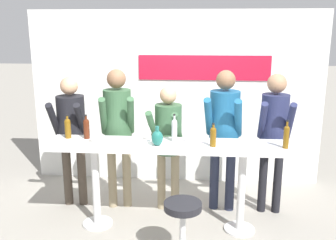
{
  "coord_description": "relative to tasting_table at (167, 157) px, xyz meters",
  "views": [
    {
      "loc": [
        0.33,
        -4.03,
        2.33
      ],
      "look_at": [
        0.0,
        0.07,
        1.3
      ],
      "focal_mm": 40.0,
      "sensor_mm": 36.0,
      "label": 1
    }
  ],
  "objects": [
    {
      "name": "person_center",
      "position": [
        0.67,
        0.52,
        0.25
      ],
      "size": [
        0.5,
        0.62,
        1.82
      ],
      "rotation": [
        0.0,
        0.0,
        -0.16
      ],
      "color": "#23283D",
      "rests_on": "ground_plane"
    },
    {
      "name": "person_far_left",
      "position": [
        -1.28,
        0.51,
        0.19
      ],
      "size": [
        0.44,
        0.55,
        1.72
      ],
      "rotation": [
        0.0,
        0.0,
        0.05
      ],
      "color": "#473D33",
      "rests_on": "ground_plane"
    },
    {
      "name": "ground_plane",
      "position": [
        -0.0,
        0.0,
        -0.88
      ],
      "size": [
        40.0,
        40.0,
        0.0
      ],
      "primitive_type": "plane",
      "color": "gray"
    },
    {
      "name": "wine_glass_2",
      "position": [
        -0.23,
        0.09,
        0.3
      ],
      "size": [
        0.07,
        0.07,
        0.18
      ],
      "color": "silver",
      "rests_on": "tasting_table"
    },
    {
      "name": "wine_glass_1",
      "position": [
        0.24,
        0.05,
        0.3
      ],
      "size": [
        0.07,
        0.07,
        0.18
      ],
      "color": "silver",
      "rests_on": "tasting_table"
    },
    {
      "name": "wine_bottle_1",
      "position": [
        -1.19,
        0.11,
        0.3
      ],
      "size": [
        0.07,
        0.07,
        0.28
      ],
      "color": "brown",
      "rests_on": "tasting_table"
    },
    {
      "name": "person_left",
      "position": [
        -0.67,
        0.49,
        0.26
      ],
      "size": [
        0.48,
        0.61,
        1.83
      ],
      "rotation": [
        0.0,
        0.0,
        0.18
      ],
      "color": "gray",
      "rests_on": "ground_plane"
    },
    {
      "name": "wine_bottle_4",
      "position": [
        1.29,
        -0.08,
        0.31
      ],
      "size": [
        0.06,
        0.06,
        0.31
      ],
      "color": "brown",
      "rests_on": "tasting_table"
    },
    {
      "name": "wine_bottle_0",
      "position": [
        0.07,
        0.07,
        0.31
      ],
      "size": [
        0.06,
        0.06,
        0.32
      ],
      "color": "#B7BCC1",
      "rests_on": "tasting_table"
    },
    {
      "name": "bar_stool",
      "position": [
        0.2,
        -0.65,
        -0.46
      ],
      "size": [
        0.4,
        0.4,
        0.65
      ],
      "color": "silver",
      "rests_on": "ground_plane"
    },
    {
      "name": "wine_bottle_2",
      "position": [
        -0.96,
        0.1,
        0.3
      ],
      "size": [
        0.07,
        0.07,
        0.29
      ],
      "color": "#4C1E0F",
      "rests_on": "tasting_table"
    },
    {
      "name": "wine_glass_0",
      "position": [
        -0.83,
        -0.06,
        0.3
      ],
      "size": [
        0.07,
        0.07,
        0.18
      ],
      "color": "silver",
      "rests_on": "tasting_table"
    },
    {
      "name": "back_wall",
      "position": [
        0.01,
        1.51,
        0.41
      ],
      "size": [
        4.35,
        0.12,
        2.58
      ],
      "color": "silver",
      "rests_on": "ground_plane"
    },
    {
      "name": "person_center_left",
      "position": [
        -0.03,
        0.46,
        0.13
      ],
      "size": [
        0.46,
        0.56,
        1.63
      ],
      "rotation": [
        0.0,
        0.0,
        -0.19
      ],
      "color": "gray",
      "rests_on": "ground_plane"
    },
    {
      "name": "wine_bottle_3",
      "position": [
        0.51,
        -0.08,
        0.29
      ],
      "size": [
        0.07,
        0.07,
        0.26
      ],
      "color": "brown",
      "rests_on": "tasting_table"
    },
    {
      "name": "tasting_table",
      "position": [
        0.0,
        0.0,
        0.0
      ],
      "size": [
        2.75,
        0.49,
        1.05
      ],
      "color": "white",
      "rests_on": "ground_plane"
    },
    {
      "name": "decorative_vase",
      "position": [
        -0.11,
        -0.1,
        0.26
      ],
      "size": [
        0.13,
        0.13,
        0.22
      ],
      "color": "#1E665B",
      "rests_on": "tasting_table"
    },
    {
      "name": "person_center_right",
      "position": [
        1.27,
        0.5,
        0.24
      ],
      "size": [
        0.42,
        0.56,
        1.79
      ],
      "rotation": [
        0.0,
        0.0,
        -0.08
      ],
      "color": "black",
      "rests_on": "ground_plane"
    }
  ]
}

